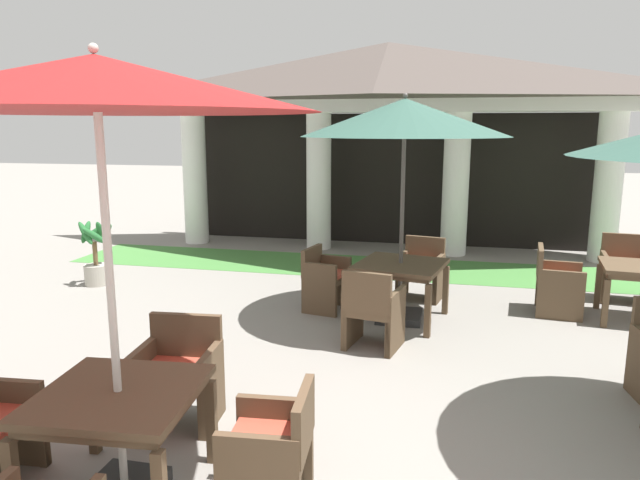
{
  "coord_description": "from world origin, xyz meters",
  "views": [
    {
      "loc": [
        1.24,
        -3.35,
        2.42
      ],
      "look_at": [
        -0.13,
        2.71,
        1.2
      ],
      "focal_mm": 32.6,
      "sensor_mm": 36.0,
      "label": 1
    }
  ],
  "objects": [
    {
      "name": "background_pavilion",
      "position": [
        0.0,
        7.93,
        3.03
      ],
      "size": [
        9.12,
        2.96,
        3.94
      ],
      "color": "white",
      "rests_on": "ground"
    },
    {
      "name": "lawn_strip",
      "position": [
        0.0,
        6.46,
        0.0
      ],
      "size": [
        10.92,
        1.66,
        0.01
      ],
      "primitive_type": "cube",
      "color": "#47843D",
      "rests_on": "ground"
    },
    {
      "name": "patio_table_near_foreground",
      "position": [
        0.67,
        3.75,
        0.65
      ],
      "size": [
        1.2,
        1.2,
        0.74
      ],
      "rotation": [
        0.0,
        0.0,
        -0.2
      ],
      "color": "brown",
      "rests_on": "ground"
    },
    {
      "name": "patio_umbrella_near_foreground",
      "position": [
        0.67,
        3.75,
        2.49
      ],
      "size": [
        2.5,
        2.5,
        2.8
      ],
      "color": "#2D2D2D",
      "rests_on": "ground"
    },
    {
      "name": "patio_chair_near_foreground_west",
      "position": [
        -0.35,
        3.96,
        0.42
      ],
      "size": [
        0.59,
        0.65,
        0.84
      ],
      "rotation": [
        0.0,
        0.0,
        -1.77
      ],
      "color": "brown",
      "rests_on": "ground"
    },
    {
      "name": "patio_chair_near_foreground_north",
      "position": [
        0.88,
        4.77,
        0.4
      ],
      "size": [
        0.68,
        0.6,
        0.86
      ],
      "rotation": [
        0.0,
        0.0,
        -3.34
      ],
      "color": "brown",
      "rests_on": "ground"
    },
    {
      "name": "patio_chair_near_foreground_south",
      "position": [
        0.46,
        2.73,
        0.42
      ],
      "size": [
        0.66,
        0.66,
        0.91
      ],
      "rotation": [
        0.0,
        0.0,
        -0.2
      ],
      "color": "brown",
      "rests_on": "ground"
    },
    {
      "name": "patio_table_mid_right",
      "position": [
        -0.8,
        -0.25,
        0.65
      ],
      "size": [
        1.07,
        1.07,
        0.75
      ],
      "rotation": [
        0.0,
        0.0,
        0.09
      ],
      "color": "brown",
      "rests_on": "ground"
    },
    {
      "name": "patio_umbrella_mid_right",
      "position": [
        -0.8,
        -0.25,
        2.64
      ],
      "size": [
        2.64,
        2.64,
        2.89
      ],
      "color": "#2D2D2D",
      "rests_on": "ground"
    },
    {
      "name": "patio_chair_mid_right_east",
      "position": [
        0.21,
        -0.16,
        0.4
      ],
      "size": [
        0.57,
        0.6,
        0.82
      ],
      "rotation": [
        0.0,
        0.0,
        -4.63
      ],
      "color": "brown",
      "rests_on": "ground"
    },
    {
      "name": "patio_chair_mid_right_north",
      "position": [
        -0.88,
        0.76,
        0.41
      ],
      "size": [
        0.68,
        0.58,
        0.86
      ],
      "rotation": [
        0.0,
        0.0,
        -3.06
      ],
      "color": "brown",
      "rests_on": "ground"
    },
    {
      "name": "patio_table_far_back",
      "position": [
        3.57,
        4.37,
        0.62
      ],
      "size": [
        0.95,
        0.95,
        0.72
      ],
      "rotation": [
        0.0,
        0.0,
        -0.11
      ],
      "color": "brown",
      "rests_on": "ground"
    },
    {
      "name": "patio_chair_far_back_west",
      "position": [
        2.64,
        4.48,
        0.41
      ],
      "size": [
        0.64,
        0.69,
        0.88
      ],
      "rotation": [
        0.0,
        0.0,
        -1.68
      ],
      "color": "brown",
      "rests_on": "ground"
    },
    {
      "name": "patio_chair_far_back_north",
      "position": [
        3.68,
        5.3,
        0.43
      ],
      "size": [
        0.69,
        0.6,
        0.92
      ],
      "rotation": [
        0.0,
        0.0,
        -3.25
      ],
      "color": "brown",
      "rests_on": "ground"
    },
    {
      "name": "potted_palm_left_edge",
      "position": [
        -4.06,
        4.39,
        0.4
      ],
      "size": [
        0.56,
        0.6,
        1.03
      ],
      "color": "#B2AD9E",
      "rests_on": "ground"
    }
  ]
}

